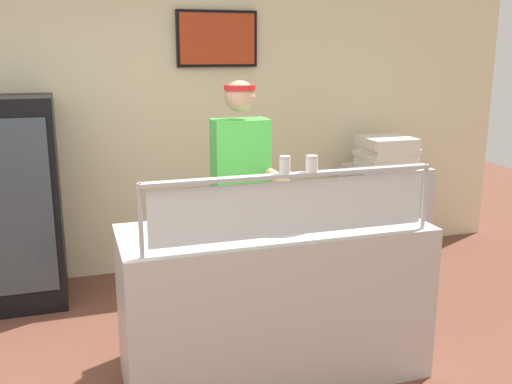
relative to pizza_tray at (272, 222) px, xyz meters
The scene contains 12 objects.
ground_plane 1.14m from the pizza_tray, 90.00° to the left, with size 12.00×12.00×0.00m, color brown.
shop_rear_unit 2.04m from the pizza_tray, 89.94° to the left, with size 6.21×0.13×2.70m.
serving_counter 0.49m from the pizza_tray, 89.98° to the right, with size 1.81×0.70×0.95m, color #BCB7B2.
sneeze_guard 0.41m from the pizza_tray, 90.00° to the right, with size 1.63×0.06×0.38m.
pizza_tray is the anchor object (origin of this frame).
pizza_server 0.03m from the pizza_tray, 116.17° to the right, with size 0.07×0.28×0.01m, color #ADAFB7.
parmesan_shaker 0.53m from the pizza_tray, 98.87° to the right, with size 0.06×0.06×0.09m.
pepper_flake_shaker 0.53m from the pizza_tray, 73.42° to the right, with size 0.06×0.06×0.09m.
worker_figure 0.68m from the pizza_tray, 89.38° to the left, with size 0.41×0.50×1.76m.
drink_fridge 2.20m from the pizza_tray, 134.81° to the left, with size 0.66×0.62×1.63m.
prep_shelf 2.29m from the pizza_tray, 42.67° to the left, with size 0.70×0.55×0.92m, color #B7BABF.
pizza_box_stack 2.23m from the pizza_tray, 42.73° to the left, with size 0.48×0.46×0.27m.
Camera 1 is at (-0.20, -2.72, 1.96)m, focal length 40.81 mm.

